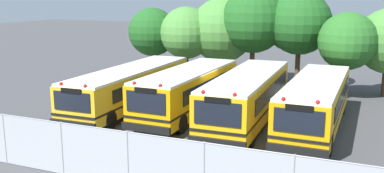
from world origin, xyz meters
TOP-DOWN VIEW (x-y plane):
  - ground_plane at (0.00, 0.00)m, footprint 160.00×160.00m
  - school_bus_0 at (-5.40, -0.06)m, footprint 2.80×11.55m
  - school_bus_1 at (-1.67, -0.08)m, footprint 2.72×9.81m
  - school_bus_2 at (1.82, -0.22)m, footprint 2.84×10.80m
  - school_bus_3 at (5.29, 0.02)m, footprint 2.59×10.47m
  - tree_0 at (-8.77, 8.97)m, footprint 3.90×3.90m
  - tree_1 at (-5.63, 8.64)m, footprint 4.04×4.04m
  - tree_2 at (-2.96, 9.96)m, footprint 4.99×4.99m
  - tree_3 at (-0.69, 9.40)m, footprint 4.78×4.78m
  - tree_4 at (2.59, 9.73)m, footprint 4.71×4.54m
  - tree_5 at (6.27, 7.40)m, footprint 3.73×3.73m
  - chainlink_fence at (0.19, -9.67)m, footprint 17.02×0.07m

SIDE VIEW (x-z plane):
  - ground_plane at x=0.00m, z-range 0.00..0.00m
  - chainlink_fence at x=0.19m, z-range 0.04..2.09m
  - school_bus_0 at x=-5.40m, z-range 0.07..2.60m
  - school_bus_3 at x=5.29m, z-range 0.07..2.70m
  - school_bus_1 at x=-1.67m, z-range 0.07..2.75m
  - school_bus_2 at x=1.82m, z-range 0.07..2.78m
  - tree_5 at x=6.27m, z-range 0.94..6.57m
  - tree_1 at x=-5.63m, z-range 0.84..6.68m
  - tree_0 at x=-8.77m, z-range 1.03..6.74m
  - tree_2 at x=-2.96m, z-range 0.74..7.25m
  - tree_4 at x=2.59m, z-range 1.13..8.11m
  - tree_3 at x=-0.69m, z-range 1.28..8.50m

